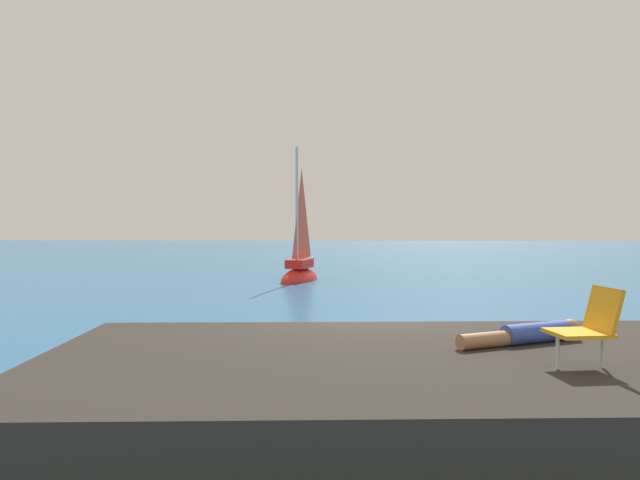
{
  "coord_description": "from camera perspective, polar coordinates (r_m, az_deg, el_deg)",
  "views": [
    {
      "loc": [
        -0.47,
        -9.43,
        2.42
      ],
      "look_at": [
        -1.32,
        11.93,
        1.87
      ],
      "focal_mm": 32.1,
      "sensor_mm": 36.0,
      "label": 1
    }
  ],
  "objects": [
    {
      "name": "ground_plane",
      "position": [
        9.75,
        5.11,
        -12.9
      ],
      "size": [
        160.0,
        160.0,
        0.0
      ],
      "primitive_type": "plane",
      "color": "#236093"
    },
    {
      "name": "shore_ledge",
      "position": [
        6.55,
        8.38,
        -15.52
      ],
      "size": [
        8.17,
        4.68,
        1.01
      ],
      "primitive_type": "cube",
      "rotation": [
        0.0,
        0.0,
        0.06
      ],
      "color": "#2D2823",
      "rests_on": "ground"
    },
    {
      "name": "boulder_seaward",
      "position": [
        9.06,
        -8.28,
        -14.03
      ],
      "size": [
        1.21,
        1.32,
        0.74
      ],
      "primitive_type": "cube",
      "rotation": [
        -0.14,
        -0.0,
        1.81
      ],
      "color": "#2E2225",
      "rests_on": "ground"
    },
    {
      "name": "boulder_inland",
      "position": [
        8.73,
        -14.84,
        -14.65
      ],
      "size": [
        1.1,
        1.26,
        0.73
      ],
      "primitive_type": "cube",
      "rotation": [
        0.07,
        0.05,
        1.43
      ],
      "color": "#2F2524",
      "rests_on": "ground"
    },
    {
      "name": "sailboat_near",
      "position": [
        24.8,
        -2.04,
        -3.32
      ],
      "size": [
        2.04,
        3.5,
        6.32
      ],
      "rotation": [
        0.0,
        0.0,
        4.42
      ],
      "color": "red",
      "rests_on": "ground"
    },
    {
      "name": "person_sunbather",
      "position": [
        7.29,
        19.98,
        -8.8
      ],
      "size": [
        1.64,
        0.89,
        0.25
      ],
      "rotation": [
        0.0,
        0.0,
        3.58
      ],
      "color": "#334CB2",
      "rests_on": "shore_ledge"
    },
    {
      "name": "beach_chair",
      "position": [
        6.23,
        25.26,
        -7.55
      ],
      "size": [
        0.66,
        0.57,
        0.8
      ],
      "rotation": [
        0.0,
        0.0,
        3.29
      ],
      "color": "orange",
      "rests_on": "shore_ledge"
    }
  ]
}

